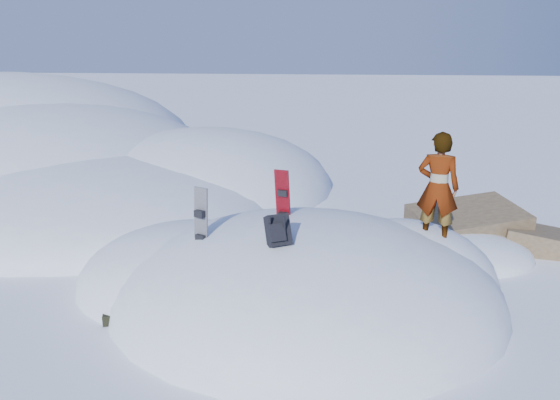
# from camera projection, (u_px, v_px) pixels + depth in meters

# --- Properties ---
(ground) EXTENTS (120.00, 120.00, 0.00)m
(ground) POSITION_uv_depth(u_px,v_px,m) (305.00, 301.00, 9.81)
(ground) COLOR white
(ground) RESTS_ON ground
(snow_mound) EXTENTS (8.00, 6.00, 3.00)m
(snow_mound) POSITION_uv_depth(u_px,v_px,m) (297.00, 295.00, 10.05)
(snow_mound) COLOR silver
(snow_mound) RESTS_ON ground
(snow_ridge) EXTENTS (21.50, 18.50, 6.40)m
(snow_ridge) POSITION_uv_depth(u_px,v_px,m) (33.00, 165.00, 20.06)
(snow_ridge) COLOR silver
(snow_ridge) RESTS_ON ground
(rock_outcrop) EXTENTS (4.68, 4.41, 1.68)m
(rock_outcrop) POSITION_uv_depth(u_px,v_px,m) (475.00, 246.00, 12.37)
(rock_outcrop) COLOR brown
(rock_outcrop) RESTS_ON ground
(snowboard_red) EXTENTS (0.32, 0.29, 1.42)m
(snowboard_red) POSITION_uv_depth(u_px,v_px,m) (283.00, 206.00, 9.83)
(snowboard_red) COLOR #AB0917
(snowboard_red) RESTS_ON snow_mound
(snowboard_dark) EXTENTS (0.29, 0.25, 1.44)m
(snowboard_dark) POSITION_uv_depth(u_px,v_px,m) (201.00, 228.00, 9.26)
(snowboard_dark) COLOR black
(snowboard_dark) RESTS_ON snow_mound
(backpack) EXTENTS (0.50, 0.58, 0.59)m
(backpack) POSITION_uv_depth(u_px,v_px,m) (278.00, 231.00, 8.57)
(backpack) COLOR black
(backpack) RESTS_ON snow_mound
(gear_pile) EXTENTS (0.87, 0.67, 0.23)m
(gear_pile) POSITION_uv_depth(u_px,v_px,m) (127.00, 313.00, 9.18)
(gear_pile) COLOR black
(gear_pile) RESTS_ON ground
(person) EXTENTS (0.83, 0.67, 2.00)m
(person) POSITION_uv_depth(u_px,v_px,m) (438.00, 188.00, 9.60)
(person) COLOR slate
(person) RESTS_ON snow_mound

